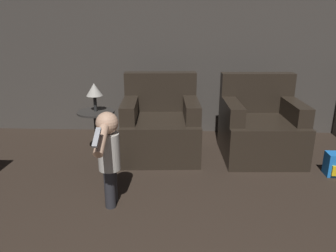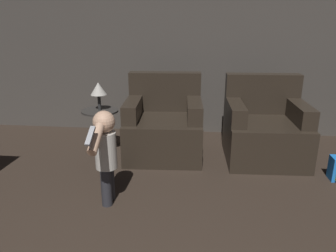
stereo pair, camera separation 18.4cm
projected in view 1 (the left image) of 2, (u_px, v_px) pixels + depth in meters
wall_back at (174, 36)px, 4.26m from camera, size 8.40×0.05×2.60m
armchair_left at (161, 127)px, 3.78m from camera, size 0.90×0.87×0.91m
armchair_right at (260, 128)px, 3.73m from camera, size 0.88×0.86×0.91m
person_toddler at (109, 152)px, 2.67m from camera, size 0.18×0.57×0.82m
toy_backpack at (336, 164)px, 3.30m from camera, size 0.21×0.17×0.24m
side_table at (96, 119)px, 3.73m from camera, size 0.42×0.42×0.52m
lamp at (94, 90)px, 3.62m from camera, size 0.18×0.18×0.32m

